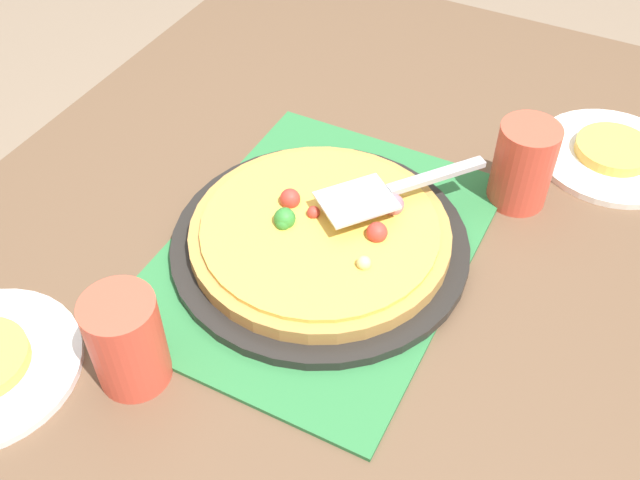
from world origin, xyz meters
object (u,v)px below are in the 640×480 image
object	(u,v)px
cup_near	(523,165)
cup_far	(127,341)
pizza	(321,232)
plate_near_left	(611,156)
pizza_server	(391,190)
served_slice_left	(614,149)
pizza_pan	(320,244)

from	to	relation	value
cup_near	cup_far	world-z (taller)	same
pizza	plate_near_left	bearing A→B (deg)	-39.25
pizza	cup_far	size ratio (longest dim) A/B	2.75
plate_near_left	pizza	bearing A→B (deg)	140.75
pizza_server	served_slice_left	bearing A→B (deg)	-39.39
cup_far	plate_near_left	bearing A→B (deg)	-32.10
cup_near	cup_far	xyz separation A→B (m)	(-0.47, 0.29, 0.00)
pizza_pan	cup_far	world-z (taller)	cup_far
pizza_pan	cup_near	size ratio (longest dim) A/B	3.17
plate_near_left	pizza_server	bearing A→B (deg)	140.61
served_slice_left	pizza_server	xyz separation A→B (m)	(-0.28, 0.23, 0.05)
pizza	pizza_server	bearing A→B (deg)	-38.74
served_slice_left	cup_far	world-z (taller)	cup_far
pizza	cup_near	xyz separation A→B (m)	(0.21, -0.19, 0.03)
pizza_pan	cup_near	world-z (taller)	cup_near
cup_near	served_slice_left	bearing A→B (deg)	-34.11
pizza	cup_near	world-z (taller)	cup_near
pizza	served_slice_left	distance (m)	0.46
plate_near_left	pizza_pan	bearing A→B (deg)	140.79
pizza_pan	cup_near	bearing A→B (deg)	-42.36
cup_near	cup_far	bearing A→B (deg)	148.54
pizza	cup_far	distance (m)	0.28
cup_near	pizza_server	bearing A→B (deg)	135.69
served_slice_left	pizza_pan	bearing A→B (deg)	140.79
pizza	served_slice_left	xyz separation A→B (m)	(0.36, -0.29, -0.02)
pizza_pan	served_slice_left	bearing A→B (deg)	-39.21
pizza	plate_near_left	xyz separation A→B (m)	(0.36, -0.29, -0.03)
plate_near_left	served_slice_left	bearing A→B (deg)	0.00
pizza_server	pizza_pan	bearing A→B (deg)	141.44
pizza_server	cup_far	bearing A→B (deg)	155.10
pizza	served_slice_left	size ratio (longest dim) A/B	3.00
pizza_pan	cup_near	xyz separation A→B (m)	(0.21, -0.19, 0.05)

